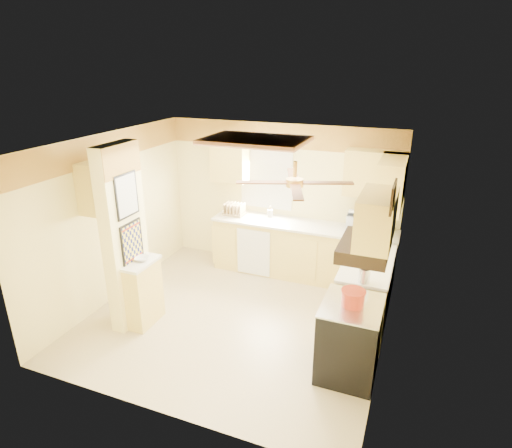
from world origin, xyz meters
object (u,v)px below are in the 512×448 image
at_px(microwave, 365,223).
at_px(dutch_oven, 353,298).
at_px(bowl, 142,259).
at_px(kettle, 364,275).
at_px(stove, 349,339).

xyz_separation_m(microwave, dutch_oven, (0.18, -2.16, -0.08)).
height_order(microwave, bowl, microwave).
bearing_deg(kettle, bowl, -170.67).
xyz_separation_m(stove, dutch_oven, (0.00, -0.01, 0.55)).
height_order(stove, kettle, kettle).
xyz_separation_m(stove, kettle, (0.04, 0.51, 0.58)).
xyz_separation_m(microwave, bowl, (-2.62, -2.11, -0.13)).
relative_size(stove, dutch_oven, 3.39).
xyz_separation_m(microwave, kettle, (0.23, -1.64, -0.05)).
relative_size(bowl, kettle, 0.90).
relative_size(stove, bowl, 4.74).
relative_size(microwave, kettle, 2.53).
distance_m(microwave, bowl, 3.37).
height_order(stove, bowl, bowl).
relative_size(dutch_oven, kettle, 1.26).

